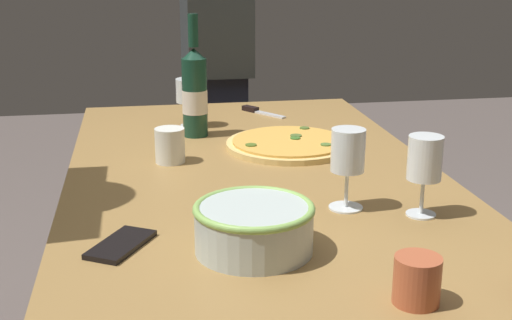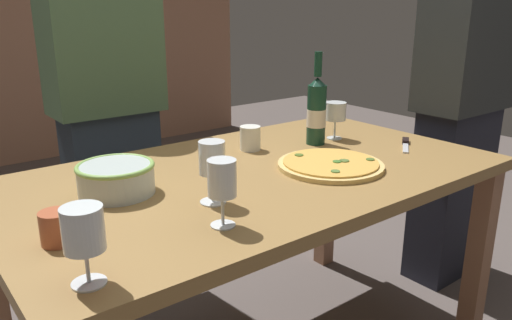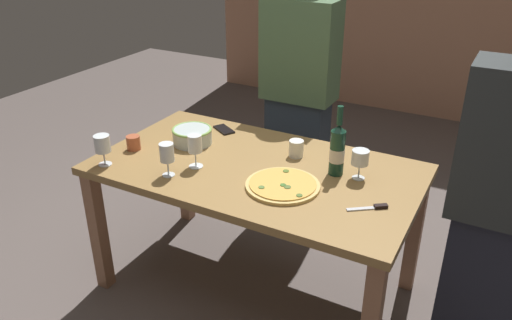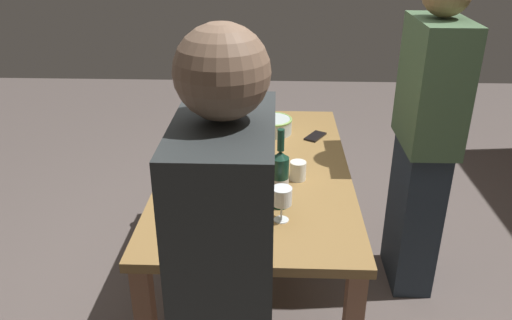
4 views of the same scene
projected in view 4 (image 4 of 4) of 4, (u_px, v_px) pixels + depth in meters
ground_plane at (256, 288)px, 2.81m from camera, size 8.00×8.00×0.00m
dining_table at (256, 183)px, 2.53m from camera, size 1.60×0.90×0.75m
pizza at (226, 184)px, 2.30m from camera, size 0.35×0.35×0.02m
serving_bowl at (273, 125)px, 2.86m from camera, size 0.22×0.22×0.09m
wine_bottle at (280, 179)px, 2.09m from camera, size 0.07×0.07×0.35m
wine_glass_near_pizza at (230, 124)px, 2.68m from camera, size 0.07×0.07×0.17m
wine_glass_by_bottle at (203, 100)px, 3.07m from camera, size 0.08×0.08×0.16m
wine_glass_far_left at (282, 197)px, 2.00m from camera, size 0.08×0.08×0.15m
wine_glass_far_right at (205, 120)px, 2.74m from camera, size 0.07×0.07×0.17m
cup_amber at (238, 112)px, 3.08m from camera, size 0.07×0.07×0.08m
cup_ceramic at (298, 171)px, 2.35m from camera, size 0.08×0.08×0.09m
cell_phone at (315, 136)px, 2.82m from camera, size 0.16×0.13×0.01m
pizza_knife at (220, 237)px, 1.92m from camera, size 0.16×0.12×0.02m
person_host at (424, 140)px, 2.56m from camera, size 0.45×0.24×1.67m
person_guest_left at (229, 319)px, 1.43m from camera, size 0.46×0.24×1.65m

